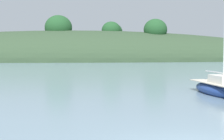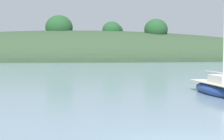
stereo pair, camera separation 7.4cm
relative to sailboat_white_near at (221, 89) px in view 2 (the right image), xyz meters
The scene contains 2 objects.
far_shoreline_hill 83.48m from the sailboat_white_near, 94.35° to the left, with size 150.00×36.00×23.83m.
sailboat_white_near is the anchor object (origin of this frame).
Camera 2 is at (-3.40, -8.70, 2.79)m, focal length 52.05 mm.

